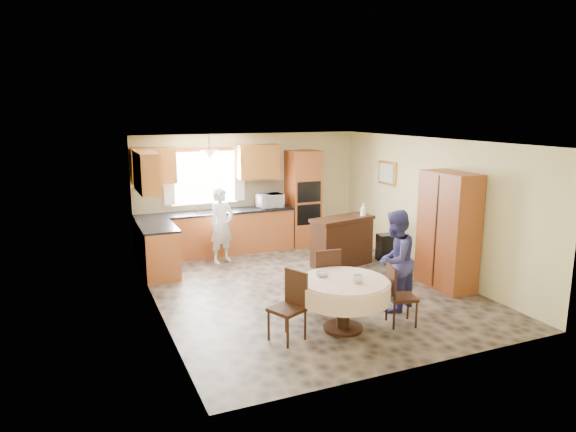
# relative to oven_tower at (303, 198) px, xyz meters

# --- Properties ---
(floor) EXTENTS (5.00, 6.00, 0.01)m
(floor) POSITION_rel_oven_tower_xyz_m (-1.15, -2.69, -1.06)
(floor) COLOR #705F4E
(floor) RESTS_ON ground
(ceiling) EXTENTS (5.00, 6.00, 0.01)m
(ceiling) POSITION_rel_oven_tower_xyz_m (-1.15, -2.69, 1.44)
(ceiling) COLOR white
(ceiling) RESTS_ON wall_back
(wall_back) EXTENTS (5.00, 0.02, 2.50)m
(wall_back) POSITION_rel_oven_tower_xyz_m (-1.15, 0.31, 0.19)
(wall_back) COLOR #D6CA89
(wall_back) RESTS_ON floor
(wall_front) EXTENTS (5.00, 0.02, 2.50)m
(wall_front) POSITION_rel_oven_tower_xyz_m (-1.15, -5.69, 0.19)
(wall_front) COLOR #D6CA89
(wall_front) RESTS_ON floor
(wall_left) EXTENTS (0.02, 6.00, 2.50)m
(wall_left) POSITION_rel_oven_tower_xyz_m (-3.65, -2.69, 0.19)
(wall_left) COLOR #D6CA89
(wall_left) RESTS_ON floor
(wall_right) EXTENTS (0.02, 6.00, 2.50)m
(wall_right) POSITION_rel_oven_tower_xyz_m (1.35, -2.69, 0.19)
(wall_right) COLOR #D6CA89
(wall_right) RESTS_ON floor
(window) EXTENTS (1.40, 0.03, 1.10)m
(window) POSITION_rel_oven_tower_xyz_m (-2.15, 0.29, 0.54)
(window) COLOR white
(window) RESTS_ON wall_back
(curtain_left) EXTENTS (0.22, 0.02, 1.15)m
(curtain_left) POSITION_rel_oven_tower_xyz_m (-2.90, 0.24, 0.59)
(curtain_left) COLOR white
(curtain_left) RESTS_ON wall_back
(curtain_right) EXTENTS (0.22, 0.02, 1.15)m
(curtain_right) POSITION_rel_oven_tower_xyz_m (-1.40, 0.24, 0.59)
(curtain_right) COLOR white
(curtain_right) RESTS_ON wall_back
(base_cab_back) EXTENTS (3.30, 0.60, 0.88)m
(base_cab_back) POSITION_rel_oven_tower_xyz_m (-2.00, 0.01, -0.62)
(base_cab_back) COLOR #C16633
(base_cab_back) RESTS_ON floor
(counter_back) EXTENTS (3.30, 0.64, 0.04)m
(counter_back) POSITION_rel_oven_tower_xyz_m (-2.00, 0.01, -0.16)
(counter_back) COLOR black
(counter_back) RESTS_ON base_cab_back
(base_cab_left) EXTENTS (0.60, 1.20, 0.88)m
(base_cab_left) POSITION_rel_oven_tower_xyz_m (-3.35, -0.89, -0.62)
(base_cab_left) COLOR #C16633
(base_cab_left) RESTS_ON floor
(counter_left) EXTENTS (0.64, 1.20, 0.04)m
(counter_left) POSITION_rel_oven_tower_xyz_m (-3.35, -0.89, -0.16)
(counter_left) COLOR black
(counter_left) RESTS_ON base_cab_left
(backsplash) EXTENTS (3.30, 0.02, 0.55)m
(backsplash) POSITION_rel_oven_tower_xyz_m (-2.00, 0.30, 0.12)
(backsplash) COLOR beige
(backsplash) RESTS_ON wall_back
(wall_cab_left) EXTENTS (0.85, 0.33, 0.72)m
(wall_cab_left) POSITION_rel_oven_tower_xyz_m (-3.20, 0.15, 0.85)
(wall_cab_left) COLOR #C37330
(wall_cab_left) RESTS_ON wall_back
(wall_cab_right) EXTENTS (0.90, 0.33, 0.72)m
(wall_cab_right) POSITION_rel_oven_tower_xyz_m (-1.00, 0.15, 0.85)
(wall_cab_right) COLOR #C37330
(wall_cab_right) RESTS_ON wall_back
(wall_cab_side) EXTENTS (0.33, 1.20, 0.72)m
(wall_cab_side) POSITION_rel_oven_tower_xyz_m (-3.48, -0.89, 0.85)
(wall_cab_side) COLOR #C37330
(wall_cab_side) RESTS_ON wall_left
(oven_tower) EXTENTS (0.66, 0.62, 2.12)m
(oven_tower) POSITION_rel_oven_tower_xyz_m (0.00, 0.00, 0.00)
(oven_tower) COLOR #C16633
(oven_tower) RESTS_ON floor
(oven_upper) EXTENTS (0.56, 0.01, 0.45)m
(oven_upper) POSITION_rel_oven_tower_xyz_m (0.00, -0.31, 0.19)
(oven_upper) COLOR black
(oven_upper) RESTS_ON oven_tower
(oven_lower) EXTENTS (0.56, 0.01, 0.45)m
(oven_lower) POSITION_rel_oven_tower_xyz_m (0.00, -0.31, -0.31)
(oven_lower) COLOR black
(oven_lower) RESTS_ON oven_tower
(pendant) EXTENTS (0.36, 0.36, 0.18)m
(pendant) POSITION_rel_oven_tower_xyz_m (-2.15, -0.19, 1.06)
(pendant) COLOR beige
(pendant) RESTS_ON ceiling
(sideboard) EXTENTS (1.35, 0.78, 0.90)m
(sideboard) POSITION_rel_oven_tower_xyz_m (0.03, -1.75, -0.61)
(sideboard) COLOR #3A1E0F
(sideboard) RESTS_ON floor
(space_heater) EXTENTS (0.42, 0.31, 0.54)m
(space_heater) POSITION_rel_oven_tower_xyz_m (1.05, -1.80, -0.79)
(space_heater) COLOR black
(space_heater) RESTS_ON floor
(cupboard) EXTENTS (0.52, 1.04, 1.98)m
(cupboard) POSITION_rel_oven_tower_xyz_m (1.07, -3.53, -0.07)
(cupboard) COLOR #C16633
(cupboard) RESTS_ON floor
(dining_table) EXTENTS (1.27, 1.27, 0.72)m
(dining_table) POSITION_rel_oven_tower_xyz_m (-1.41, -4.40, -0.50)
(dining_table) COLOR #3A1E0F
(dining_table) RESTS_ON floor
(chair_left) EXTENTS (0.53, 0.53, 0.92)m
(chair_left) POSITION_rel_oven_tower_xyz_m (-2.19, -4.37, -0.55)
(chair_left) COLOR #3A1E0F
(chair_left) RESTS_ON floor
(chair_back) EXTENTS (0.46, 0.46, 0.97)m
(chair_back) POSITION_rel_oven_tower_xyz_m (-1.32, -3.66, -0.52)
(chair_back) COLOR #3A1E0F
(chair_back) RESTS_ON floor
(chair_right) EXTENTS (0.46, 0.46, 0.86)m
(chair_right) POSITION_rel_oven_tower_xyz_m (-0.64, -4.55, -0.58)
(chair_right) COLOR #3A1E0F
(chair_right) RESTS_ON floor
(framed_picture) EXTENTS (0.06, 0.59, 0.49)m
(framed_picture) POSITION_rel_oven_tower_xyz_m (1.32, -1.30, 0.65)
(framed_picture) COLOR gold
(framed_picture) RESTS_ON wall_right
(microwave) EXTENTS (0.56, 0.40, 0.29)m
(microwave) POSITION_rel_oven_tower_xyz_m (-0.81, -0.04, 0.01)
(microwave) COLOR silver
(microwave) RESTS_ON counter_back
(person_sink) EXTENTS (0.64, 0.53, 1.50)m
(person_sink) POSITION_rel_oven_tower_xyz_m (-2.05, -0.62, -0.31)
(person_sink) COLOR silver
(person_sink) RESTS_ON floor
(person_dining) EXTENTS (0.94, 0.87, 1.55)m
(person_dining) POSITION_rel_oven_tower_xyz_m (-0.35, -4.05, -0.29)
(person_dining) COLOR navy
(person_dining) RESTS_ON floor
(bowl_sideboard) EXTENTS (0.25, 0.25, 0.06)m
(bowl_sideboard) POSITION_rel_oven_tower_xyz_m (-0.18, -1.75, -0.13)
(bowl_sideboard) COLOR #B2B2B2
(bowl_sideboard) RESTS_ON sideboard
(bottle_sideboard) EXTENTS (0.14, 0.14, 0.31)m
(bottle_sideboard) POSITION_rel_oven_tower_xyz_m (0.49, -1.75, -0.00)
(bottle_sideboard) COLOR silver
(bottle_sideboard) RESTS_ON sideboard
(cup_table) EXTENTS (0.16, 0.16, 0.11)m
(cup_table) POSITION_rel_oven_tower_xyz_m (-1.30, -4.58, -0.29)
(cup_table) COLOR #B2B2B2
(cup_table) RESTS_ON dining_table
(bowl_table) EXTENTS (0.24, 0.24, 0.06)m
(bowl_table) POSITION_rel_oven_tower_xyz_m (-1.61, -4.14, -0.31)
(bowl_table) COLOR #B2B2B2
(bowl_table) RESTS_ON dining_table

